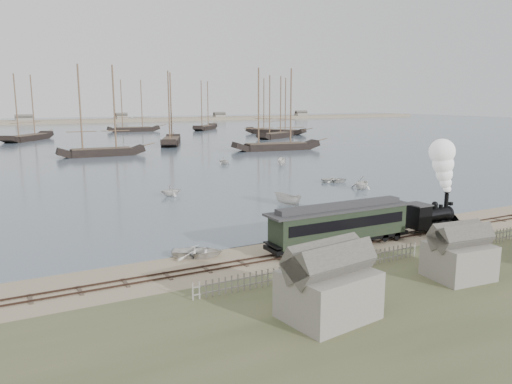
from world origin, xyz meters
name	(u,v)px	position (x,y,z in m)	size (l,w,h in m)	color
ground	(332,240)	(0.00, 0.00, 0.00)	(600.00, 600.00, 0.00)	tan
harbor_water	(67,132)	(0.00, 170.00, 0.03)	(600.00, 336.00, 0.06)	#4E606F
rail_track	(346,245)	(0.00, -2.00, 0.04)	(120.00, 1.80, 0.16)	#36241D
picket_fence_west	(318,276)	(-6.50, -7.00, 0.00)	(19.00, 0.10, 1.20)	gray
picket_fence_east	(498,242)	(12.50, -7.50, 0.00)	(15.00, 0.10, 1.20)	gray
shed_left	(328,318)	(-10.00, -13.00, 0.00)	(5.00, 4.00, 4.10)	gray
shed_mid	(457,278)	(2.00, -12.00, 0.00)	(4.00, 3.50, 3.60)	gray
far_spit	(45,123)	(0.00, 250.00, 0.00)	(500.00, 20.00, 1.80)	gray
locomotive	(442,190)	(11.32, -2.00, 3.91)	(6.77, 2.53, 8.44)	black
passenger_coach	(340,223)	(-0.77, -2.00, 2.10)	(13.67, 2.64, 3.32)	black
beached_dinghy	(197,252)	(-12.46, 1.18, 0.42)	(4.06, 2.90, 0.84)	silver
rowboat_1	(171,190)	(-6.18, 26.52, 0.79)	(2.77, 2.39, 1.46)	silver
rowboat_2	(287,199)	(4.17, 14.48, 0.78)	(3.74, 1.41, 1.44)	silver
rowboat_3	(334,180)	(19.18, 25.27, 0.46)	(3.89, 2.78, 0.81)	silver
rowboat_4	(362,183)	(19.12, 18.89, 0.97)	(3.44, 2.97, 1.81)	silver
rowboat_5	(281,162)	(22.14, 45.87, 0.75)	(3.58, 1.35, 1.38)	silver
rowboat_7	(224,161)	(13.16, 52.43, 0.80)	(2.80, 2.42, 1.48)	silver
schooner_2	(99,110)	(-4.75, 78.45, 10.06)	(18.69, 4.31, 20.00)	black
schooner_3	(170,108)	(18.10, 98.68, 10.06)	(21.31, 4.92, 20.00)	black
schooner_4	(277,109)	(36.18, 71.72, 10.06)	(22.12, 5.10, 20.00)	black
schooner_5	(276,106)	(64.95, 121.41, 10.06)	(22.53, 5.20, 20.00)	black
schooner_7	(26,107)	(-16.03, 132.47, 10.06)	(22.70, 5.24, 20.00)	black
schooner_8	(133,106)	(23.55, 160.08, 10.06)	(19.85, 4.58, 20.00)	black
schooner_9	(205,105)	(52.85, 158.09, 10.06)	(19.76, 4.56, 20.00)	black
schooner_10	(276,107)	(55.54, 105.17, 10.06)	(18.23, 4.21, 20.00)	black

